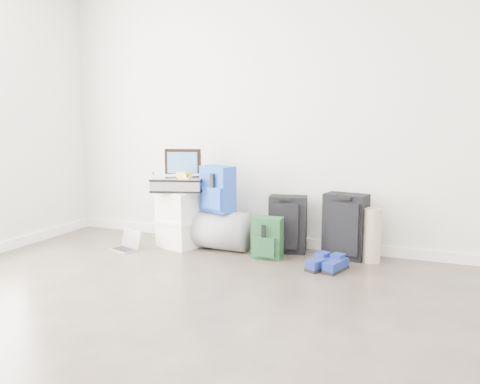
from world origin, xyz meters
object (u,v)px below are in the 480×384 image
at_px(duffel_bag, 219,230).
at_px(carry_on, 345,226).
at_px(laptop, 127,245).
at_px(large_suitcase, 288,224).
at_px(boxes_stack, 179,219).
at_px(briefcase, 178,184).

relative_size(duffel_bag, carry_on, 1.03).
relative_size(carry_on, laptop, 1.93).
relative_size(large_suitcase, carry_on, 0.91).
xyz_separation_m(boxes_stack, large_suitcase, (1.07, 0.23, -0.01)).
bearing_deg(duffel_bag, laptop, -153.27).
distance_m(large_suitcase, carry_on, 0.56).
bearing_deg(laptop, duffel_bag, 43.28).
height_order(boxes_stack, laptop, boxes_stack).
height_order(briefcase, duffel_bag, briefcase).
bearing_deg(briefcase, large_suitcase, -4.92).
relative_size(boxes_stack, laptop, 1.82).
relative_size(duffel_bag, laptop, 1.98).
bearing_deg(large_suitcase, boxes_stack, -179.16).
height_order(briefcase, carry_on, briefcase).
distance_m(briefcase, carry_on, 1.67).
bearing_deg(duffel_bag, briefcase, -165.99).
height_order(duffel_bag, large_suitcase, large_suitcase).
height_order(boxes_stack, large_suitcase, boxes_stack).
xyz_separation_m(boxes_stack, carry_on, (1.62, 0.23, 0.02)).
xyz_separation_m(large_suitcase, carry_on, (0.55, 0.01, 0.03)).
bearing_deg(briefcase, carry_on, -8.65).
bearing_deg(carry_on, boxes_stack, -161.63).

